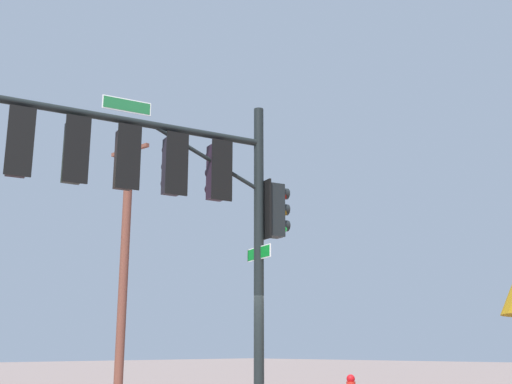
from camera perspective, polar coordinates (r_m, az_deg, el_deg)
name	(u,v)px	position (r m, az deg, el deg)	size (l,w,h in m)	color
signal_pole_assembly	(172,185)	(12.16, -7.60, 0.64)	(5.63, 2.18, 6.39)	black
utility_pole	(125,255)	(20.86, -11.73, -5.58)	(0.28, 1.80, 8.53)	brown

